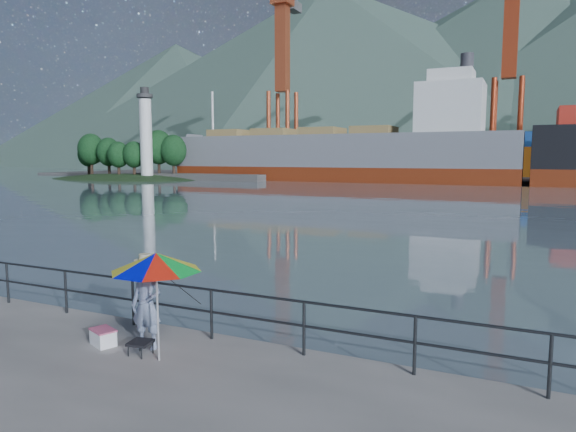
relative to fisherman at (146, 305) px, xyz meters
The scene contains 10 objects.
harbor_water 129.25m from the fisherman, 90.96° to the left, with size 500.00×280.00×0.00m, color slate.
far_dock 92.56m from the fisherman, 85.14° to the left, with size 200.00×40.00×0.40m, color #514F4C.
guardrail 2.38m from the fisherman, 156.86° to the left, with size 22.00×0.06×1.03m.
lighthouse_islet 83.74m from the fisherman, 133.02° to the left, with size 48.00×26.40×19.20m.
fisherman is the anchor object (origin of this frame).
beach_umbrella 1.19m from the fisherman, 34.00° to the right, with size 2.08×2.08×1.95m.
folding_stool 0.78m from the fisherman, 70.43° to the right, with size 0.45×0.45×0.26m.
cooler_bag 1.14m from the fisherman, 163.54° to the right, with size 0.50×0.33×0.29m, color white.
fishing_rod 1.49m from the fisherman, 99.14° to the left, with size 0.02×0.02×2.27m, color black.
bulk_carrier 73.06m from the fisherman, 105.64° to the left, with size 54.71×9.47×14.50m.
Camera 1 is at (8.56, -6.60, 3.61)m, focal length 32.00 mm.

